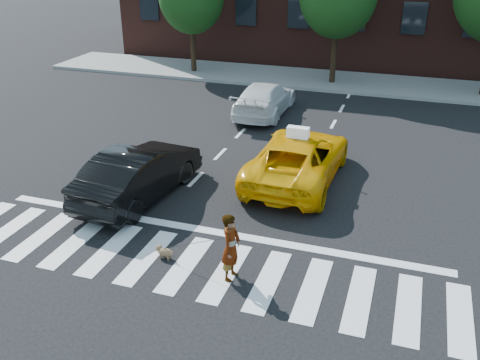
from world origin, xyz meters
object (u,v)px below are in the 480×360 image
object	(u,v)px
taxi	(298,158)
white_suv	(265,99)
dog	(164,252)
black_sedan	(139,173)
woman	(231,247)

from	to	relation	value
taxi	white_suv	size ratio (longest dim) A/B	1.15
white_suv	dog	xyz separation A→B (m)	(0.81, -11.29, -0.49)
black_sedan	taxi	bearing A→B (deg)	-141.41
dog	woman	bearing A→B (deg)	3.75
black_sedan	woman	world-z (taller)	woman
woman	white_suv	bearing A→B (deg)	16.86
white_suv	woman	distance (m)	11.83
woman	dog	world-z (taller)	woman
black_sedan	dog	world-z (taller)	black_sedan
woman	dog	distance (m)	1.90
taxi	dog	bearing A→B (deg)	71.01
black_sedan	woman	xyz separation A→B (m)	(3.83, -2.95, 0.03)
black_sedan	white_suv	distance (m)	8.68
taxi	woman	world-z (taller)	woman
white_suv	woman	bearing A→B (deg)	102.36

